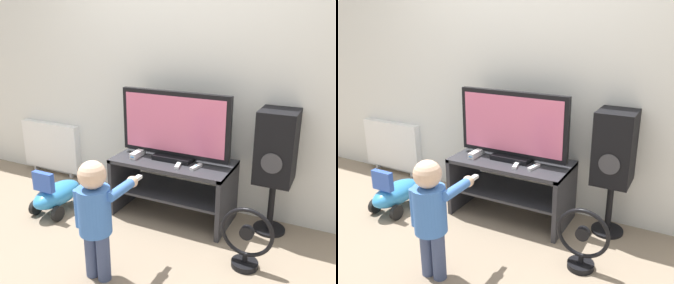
% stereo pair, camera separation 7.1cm
% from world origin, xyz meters
% --- Properties ---
extents(ground_plane, '(16.00, 16.00, 0.00)m').
position_xyz_m(ground_plane, '(0.00, 0.00, 0.00)').
color(ground_plane, gray).
extents(wall_back, '(10.00, 0.06, 2.60)m').
position_xyz_m(wall_back, '(0.00, 0.57, 1.30)').
color(wall_back, silver).
rests_on(wall_back, ground_plane).
extents(tv_stand, '(1.01, 0.49, 0.52)m').
position_xyz_m(tv_stand, '(0.00, 0.25, 0.34)').
color(tv_stand, '#2D2D33').
rests_on(tv_stand, ground_plane).
extents(television, '(0.96, 0.20, 0.58)m').
position_xyz_m(television, '(0.00, 0.27, 0.80)').
color(television, black).
rests_on(television, tv_stand).
extents(game_console, '(0.05, 0.19, 0.05)m').
position_xyz_m(game_console, '(-0.31, 0.19, 0.54)').
color(game_console, white).
rests_on(game_console, tv_stand).
extents(remote_primary, '(0.06, 0.13, 0.03)m').
position_xyz_m(remote_primary, '(0.24, 0.16, 0.53)').
color(remote_primary, white).
rests_on(remote_primary, tv_stand).
extents(remote_secondary, '(0.06, 0.13, 0.03)m').
position_xyz_m(remote_secondary, '(0.10, 0.13, 0.53)').
color(remote_secondary, white).
rests_on(remote_secondary, tv_stand).
extents(child, '(0.32, 0.47, 0.83)m').
position_xyz_m(child, '(-0.08, -0.72, 0.49)').
color(child, '#3F4C72').
rests_on(child, ground_plane).
extents(speaker_tower, '(0.28, 0.31, 1.01)m').
position_xyz_m(speaker_tower, '(0.81, 0.37, 0.69)').
color(speaker_tower, black).
rests_on(speaker_tower, ground_plane).
extents(floor_fan, '(0.37, 0.19, 0.45)m').
position_xyz_m(floor_fan, '(0.76, -0.19, 0.21)').
color(floor_fan, black).
rests_on(floor_fan, ground_plane).
extents(ride_on_toy, '(0.29, 0.52, 0.42)m').
position_xyz_m(ride_on_toy, '(-0.96, -0.15, 0.16)').
color(ride_on_toy, '#338CD1').
rests_on(ride_on_toy, ground_plane).
extents(radiator, '(0.74, 0.08, 0.58)m').
position_xyz_m(radiator, '(-1.61, 0.50, 0.32)').
color(radiator, white).
rests_on(radiator, ground_plane).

